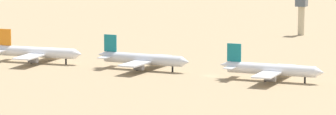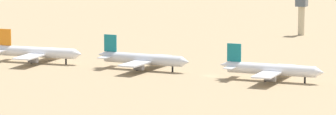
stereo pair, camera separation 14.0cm
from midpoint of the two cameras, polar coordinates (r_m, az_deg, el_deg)
ground at (r=374.24m, az=2.42°, el=-1.03°), size 4000.00×4000.00×0.00m
parked_jet_orange_2 at (r=408.88m, az=-7.42°, el=0.30°), size 39.81×33.48×13.15m
parked_jet_teal_3 at (r=387.06m, az=-1.45°, el=-0.09°), size 39.19×32.91×12.96m
parked_jet_teal_4 at (r=363.41m, az=5.81°, el=-0.67°), size 38.83×32.45×12.87m
control_tower at (r=499.88m, az=7.54°, el=2.51°), size 5.20×5.20×18.25m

